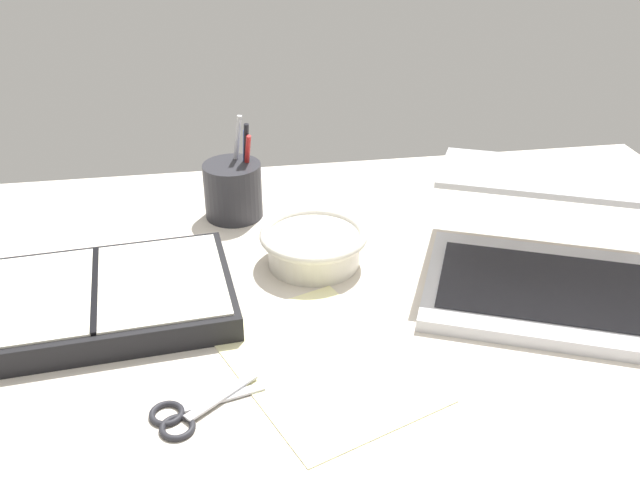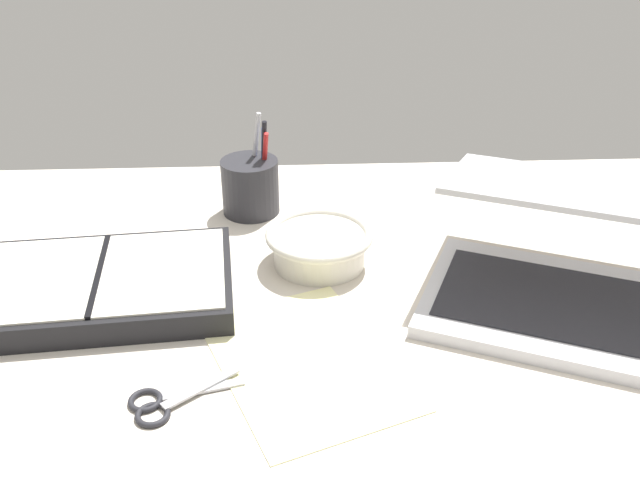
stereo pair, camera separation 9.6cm
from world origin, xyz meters
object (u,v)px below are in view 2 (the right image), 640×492
laptop (554,264)px  planner (101,285)px  bowl (319,245)px  scissors (162,403)px  pen_cup (251,186)px

laptop → planner: (-60.89, 3.09, -3.57)cm
laptop → bowl: (-30.78, 10.78, -2.48)cm
bowl → planner: 31.09cm
laptop → scissors: (-49.55, -19.02, -5.15)cm
planner → scissors: bearing=-68.0°
pen_cup → scissors: bearing=-99.8°
bowl → planner: (-30.10, -7.69, -1.10)cm
laptop → pen_cup: pen_cup is taller
laptop → pen_cup: 50.15cm
pen_cup → planner: (-19.53, -25.26, -2.84)cm
scissors → bowl: bearing=31.3°
planner → bowl: bearing=9.2°
bowl → pen_cup: size_ratio=0.95×
planner → scissors: planner is taller
bowl → planner: bowl is taller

